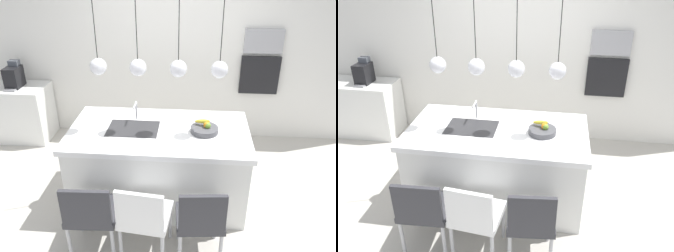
{
  "view_description": "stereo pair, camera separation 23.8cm",
  "coord_description": "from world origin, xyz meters",
  "views": [
    {
      "loc": [
        0.37,
        -3.25,
        2.67
      ],
      "look_at": [
        0.1,
        0.0,
        0.96
      ],
      "focal_mm": 36.19,
      "sensor_mm": 36.0,
      "label": 1
    },
    {
      "loc": [
        0.61,
        -3.22,
        2.67
      ],
      "look_at": [
        0.1,
        0.0,
        0.96
      ],
      "focal_mm": 36.19,
      "sensor_mm": 36.0,
      "label": 2
    }
  ],
  "objects": [
    {
      "name": "pendant_light_center_left",
      "position": [
        -0.2,
        0.0,
        1.61
      ],
      "size": [
        0.17,
        0.17,
        0.77
      ],
      "color": "silver"
    },
    {
      "name": "sink_basin",
      "position": [
        -0.29,
        0.0,
        0.9
      ],
      "size": [
        0.56,
        0.4,
        0.02
      ],
      "primitive_type": "cube",
      "color": "#2D2D30",
      "rests_on": "kitchen_island"
    },
    {
      "name": "chair_middle",
      "position": [
        -0.05,
        -0.9,
        0.48
      ],
      "size": [
        0.5,
        0.49,
        0.85
      ],
      "color": "white",
      "rests_on": "ground"
    },
    {
      "name": "pendant_light_center_right",
      "position": [
        0.2,
        0.0,
        1.61
      ],
      "size": [
        0.17,
        0.17,
        0.77
      ],
      "color": "silver"
    },
    {
      "name": "side_counter",
      "position": [
        -2.4,
        1.28,
        0.42
      ],
      "size": [
        1.1,
        0.6,
        0.85
      ],
      "primitive_type": "cube",
      "color": "white",
      "rests_on": "ground"
    },
    {
      "name": "chair_far",
      "position": [
        0.47,
        -0.89,
        0.48
      ],
      "size": [
        0.47,
        0.45,
        0.85
      ],
      "color": "#333338",
      "rests_on": "ground"
    },
    {
      "name": "coffee_machine",
      "position": [
        -2.28,
        1.28,
        1.01
      ],
      "size": [
        0.2,
        0.35,
        0.38
      ],
      "color": "black",
      "rests_on": "side_counter"
    },
    {
      "name": "pendant_light_left",
      "position": [
        -0.61,
        0.0,
        1.61
      ],
      "size": [
        0.17,
        0.17,
        0.77
      ],
      "color": "silver"
    },
    {
      "name": "pendant_light_right",
      "position": [
        0.61,
        0.0,
        1.61
      ],
      "size": [
        0.17,
        0.17,
        0.77
      ],
      "color": "silver"
    },
    {
      "name": "oven",
      "position": [
        1.31,
        1.58,
        1.03
      ],
      "size": [
        0.56,
        0.08,
        0.56
      ],
      "primitive_type": "cube",
      "color": "black",
      "rests_on": "back_wall"
    },
    {
      "name": "floor",
      "position": [
        0.0,
        0.0,
        0.0
      ],
      "size": [
        6.6,
        6.6,
        0.0
      ],
      "primitive_type": "plane",
      "color": "#BCB7AD",
      "rests_on": "ground"
    },
    {
      "name": "microwave",
      "position": [
        1.31,
        1.58,
        1.53
      ],
      "size": [
        0.54,
        0.08,
        0.34
      ],
      "primitive_type": "cube",
      "color": "#9E9EA3",
      "rests_on": "back_wall"
    },
    {
      "name": "kitchen_island",
      "position": [
        0.0,
        0.0,
        0.46
      ],
      "size": [
        1.98,
        1.08,
        0.91
      ],
      "color": "white",
      "rests_on": "ground"
    },
    {
      "name": "faucet",
      "position": [
        -0.29,
        0.21,
        1.05
      ],
      "size": [
        0.02,
        0.17,
        0.22
      ],
      "color": "silver",
      "rests_on": "kitchen_island"
    },
    {
      "name": "fruit_bowl",
      "position": [
        0.5,
        -0.01,
        0.95
      ],
      "size": [
        0.3,
        0.3,
        0.15
      ],
      "color": "#4C4C51",
      "rests_on": "kitchen_island"
    },
    {
      "name": "back_wall",
      "position": [
        0.0,
        1.65,
        1.3
      ],
      "size": [
        6.0,
        0.1,
        2.6
      ],
      "primitive_type": "cube",
      "color": "silver",
      "rests_on": "ground"
    },
    {
      "name": "chair_near",
      "position": [
        -0.54,
        -0.9,
        0.49
      ],
      "size": [
        0.49,
        0.47,
        0.85
      ],
      "color": "#333338",
      "rests_on": "ground"
    }
  ]
}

